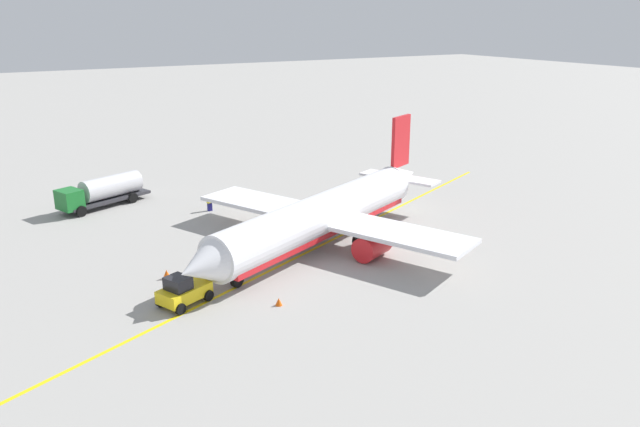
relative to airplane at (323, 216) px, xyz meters
The scene contains 8 objects.
ground_plane 2.70m from the airplane, 23.92° to the left, with size 400.00×400.00×0.00m, color #9E9B96.
airplane is the anchor object (origin of this frame).
fuel_tanker 25.81m from the airplane, 56.29° to the right, with size 10.10×5.91×3.15m.
pushback_tug 15.51m from the airplane, 20.03° to the left, with size 4.10×3.46×2.20m.
refueling_worker 15.41m from the airplane, 70.20° to the right, with size 0.54×0.39×1.71m.
safety_cone_nose 14.40m from the airplane, ahead, with size 0.66×0.66×0.73m, color #F2590F.
safety_cone_wingtip 12.68m from the airplane, 45.01° to the left, with size 0.50×0.50×0.56m, color #F2590F.
taxi_line_marking 2.70m from the airplane, 23.92° to the left, with size 65.94×0.30×0.01m, color yellow.
Camera 1 is at (25.57, 43.93, 19.44)m, focal length 34.70 mm.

